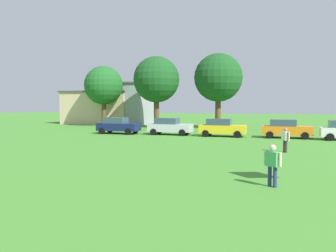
{
  "coord_description": "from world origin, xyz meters",
  "views": [
    {
      "loc": [
        6.54,
        2.01,
        3.11
      ],
      "look_at": [
        3.41,
        11.8,
        2.44
      ],
      "focal_mm": 37.22,
      "sensor_mm": 36.0,
      "label": 1
    }
  ],
  "objects_px": {
    "adult_bystander": "(273,162)",
    "tree_far_right": "(218,78)",
    "bystander_near_trees": "(285,138)",
    "parked_car_silver_1": "(169,126)",
    "parked_car_orange_3": "(286,129)",
    "parked_car_navy_0": "(118,125)",
    "parked_car_yellow_2": "(222,127)",
    "tree_far_left": "(104,86)",
    "tree_center": "(156,80)"
  },
  "relations": [
    {
      "from": "adult_bystander",
      "to": "tree_far_right",
      "type": "bearing_deg",
      "value": -41.58
    },
    {
      "from": "adult_bystander",
      "to": "tree_far_right",
      "type": "distance_m",
      "value": 30.86
    },
    {
      "from": "bystander_near_trees",
      "to": "parked_car_silver_1",
      "type": "bearing_deg",
      "value": 17.04
    },
    {
      "from": "parked_car_silver_1",
      "to": "parked_car_orange_3",
      "type": "xyz_separation_m",
      "value": [
        10.98,
        0.04,
        0.0
      ]
    },
    {
      "from": "parked_car_navy_0",
      "to": "parked_car_yellow_2",
      "type": "relative_size",
      "value": 1.0
    },
    {
      "from": "adult_bystander",
      "to": "parked_car_silver_1",
      "type": "distance_m",
      "value": 22.0
    },
    {
      "from": "tree_far_left",
      "to": "tree_center",
      "type": "relative_size",
      "value": 0.92
    },
    {
      "from": "tree_far_right",
      "to": "tree_far_left",
      "type": "bearing_deg",
      "value": 179.41
    },
    {
      "from": "adult_bystander",
      "to": "parked_car_yellow_2",
      "type": "relative_size",
      "value": 0.37
    },
    {
      "from": "parked_car_yellow_2",
      "to": "parked_car_orange_3",
      "type": "xyz_separation_m",
      "value": [
        5.74,
        0.26,
        0.0
      ]
    },
    {
      "from": "parked_car_yellow_2",
      "to": "tree_center",
      "type": "distance_m",
      "value": 13.98
    },
    {
      "from": "parked_car_navy_0",
      "to": "parked_car_yellow_2",
      "type": "height_order",
      "value": "same"
    },
    {
      "from": "parked_car_yellow_2",
      "to": "tree_far_right",
      "type": "xyz_separation_m",
      "value": [
        -2.1,
        10.29,
        5.4
      ]
    },
    {
      "from": "bystander_near_trees",
      "to": "parked_car_yellow_2",
      "type": "bearing_deg",
      "value": -0.7
    },
    {
      "from": "parked_car_navy_0",
      "to": "tree_far_left",
      "type": "relative_size",
      "value": 0.52
    },
    {
      "from": "parked_car_navy_0",
      "to": "parked_car_orange_3",
      "type": "distance_m",
      "value": 16.42
    },
    {
      "from": "parked_car_yellow_2",
      "to": "tree_center",
      "type": "bearing_deg",
      "value": 137.96
    },
    {
      "from": "parked_car_silver_1",
      "to": "parked_car_yellow_2",
      "type": "distance_m",
      "value": 5.25
    },
    {
      "from": "tree_far_left",
      "to": "parked_car_yellow_2",
      "type": "bearing_deg",
      "value": -30.17
    },
    {
      "from": "parked_car_navy_0",
      "to": "tree_center",
      "type": "xyz_separation_m",
      "value": [
        1.04,
        8.92,
        5.23
      ]
    },
    {
      "from": "bystander_near_trees",
      "to": "parked_car_orange_3",
      "type": "height_order",
      "value": "parked_car_orange_3"
    },
    {
      "from": "parked_car_silver_1",
      "to": "tree_far_left",
      "type": "relative_size",
      "value": 0.52
    },
    {
      "from": "parked_car_navy_0",
      "to": "parked_car_silver_1",
      "type": "distance_m",
      "value": 5.45
    },
    {
      "from": "parked_car_navy_0",
      "to": "parked_car_orange_3",
      "type": "height_order",
      "value": "same"
    },
    {
      "from": "tree_far_left",
      "to": "tree_center",
      "type": "height_order",
      "value": "tree_center"
    },
    {
      "from": "tree_center",
      "to": "tree_far_right",
      "type": "relative_size",
      "value": 0.97
    },
    {
      "from": "parked_car_silver_1",
      "to": "parked_car_yellow_2",
      "type": "relative_size",
      "value": 1.0
    },
    {
      "from": "tree_center",
      "to": "parked_car_silver_1",
      "type": "bearing_deg",
      "value": -62.58
    },
    {
      "from": "parked_car_orange_3",
      "to": "parked_car_navy_0",
      "type": "bearing_deg",
      "value": -178.27
    },
    {
      "from": "parked_car_silver_1",
      "to": "parked_car_orange_3",
      "type": "bearing_deg",
      "value": 0.22
    },
    {
      "from": "adult_bystander",
      "to": "parked_car_silver_1",
      "type": "xyz_separation_m",
      "value": [
        -10.16,
        19.51,
        -0.09
      ]
    },
    {
      "from": "adult_bystander",
      "to": "tree_center",
      "type": "xyz_separation_m",
      "value": [
        -14.55,
        27.98,
        5.14
      ]
    },
    {
      "from": "adult_bystander",
      "to": "parked_car_silver_1",
      "type": "height_order",
      "value": "parked_car_silver_1"
    },
    {
      "from": "adult_bystander",
      "to": "parked_car_yellow_2",
      "type": "height_order",
      "value": "parked_car_yellow_2"
    },
    {
      "from": "parked_car_navy_0",
      "to": "tree_far_right",
      "type": "distance_m",
      "value": 14.61
    },
    {
      "from": "tree_center",
      "to": "tree_far_right",
      "type": "distance_m",
      "value": 7.7
    },
    {
      "from": "parked_car_orange_3",
      "to": "tree_center",
      "type": "xyz_separation_m",
      "value": [
        -15.37,
        8.42,
        5.23
      ]
    },
    {
      "from": "tree_far_left",
      "to": "tree_center",
      "type": "xyz_separation_m",
      "value": [
        8.34,
        -1.76,
        0.51
      ]
    },
    {
      "from": "parked_car_orange_3",
      "to": "tree_center",
      "type": "distance_m",
      "value": 18.29
    },
    {
      "from": "tree_center",
      "to": "tree_far_right",
      "type": "xyz_separation_m",
      "value": [
        7.53,
        1.6,
        0.18
      ]
    },
    {
      "from": "adult_bystander",
      "to": "parked_car_silver_1",
      "type": "bearing_deg",
      "value": -27.43
    },
    {
      "from": "bystander_near_trees",
      "to": "parked_car_navy_0",
      "type": "bearing_deg",
      "value": 29.34
    },
    {
      "from": "parked_car_orange_3",
      "to": "tree_far_right",
      "type": "height_order",
      "value": "tree_far_right"
    },
    {
      "from": "adult_bystander",
      "to": "tree_center",
      "type": "bearing_deg",
      "value": -27.45
    },
    {
      "from": "parked_car_yellow_2",
      "to": "tree_far_right",
      "type": "bearing_deg",
      "value": 101.55
    },
    {
      "from": "tree_far_left",
      "to": "tree_far_right",
      "type": "distance_m",
      "value": 15.89
    },
    {
      "from": "adult_bystander",
      "to": "parked_car_navy_0",
      "type": "xyz_separation_m",
      "value": [
        -15.59,
        19.06,
        -0.09
      ]
    },
    {
      "from": "parked_car_yellow_2",
      "to": "tree_far_left",
      "type": "height_order",
      "value": "tree_far_left"
    },
    {
      "from": "bystander_near_trees",
      "to": "tree_far_left",
      "type": "xyz_separation_m",
      "value": [
        -23.5,
        19.92,
        4.64
      ]
    },
    {
      "from": "parked_car_navy_0",
      "to": "tree_far_right",
      "type": "bearing_deg",
      "value": 50.82
    }
  ]
}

